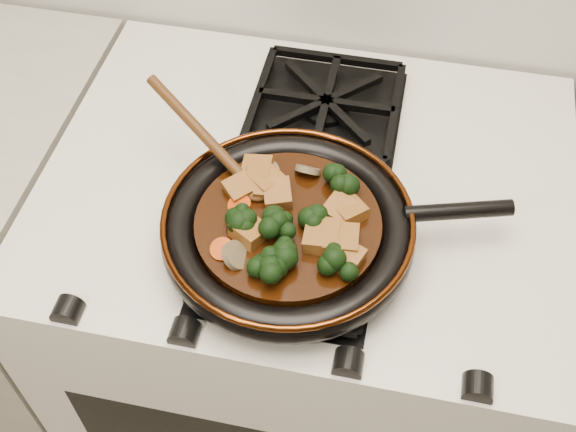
# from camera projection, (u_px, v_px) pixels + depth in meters

# --- Properties ---
(stove) EXTENTS (0.76, 0.60, 0.90)m
(stove) POSITION_uv_depth(u_px,v_px,m) (303.00, 334.00, 1.38)
(stove) COLOR beige
(stove) RESTS_ON ground
(burner_grate_front) EXTENTS (0.23, 0.23, 0.03)m
(burner_grate_front) POSITION_uv_depth(u_px,v_px,m) (289.00, 251.00, 0.94)
(burner_grate_front) COLOR black
(burner_grate_front) RESTS_ON stove
(burner_grate_back) EXTENTS (0.23, 0.23, 0.03)m
(burner_grate_back) POSITION_uv_depth(u_px,v_px,m) (326.00, 106.00, 1.11)
(burner_grate_back) COLOR black
(burner_grate_back) RESTS_ON stove
(skillet) EXTENTS (0.44, 0.33, 0.05)m
(skillet) POSITION_uv_depth(u_px,v_px,m) (290.00, 229.00, 0.92)
(skillet) COLOR black
(skillet) RESTS_ON burner_grate_front
(braising_sauce) EXTENTS (0.24, 0.24, 0.02)m
(braising_sauce) POSITION_uv_depth(u_px,v_px,m) (288.00, 226.00, 0.92)
(braising_sauce) COLOR black
(braising_sauce) RESTS_ON skillet
(tofu_cube_0) EXTENTS (0.05, 0.05, 0.03)m
(tofu_cube_0) POSITION_uv_depth(u_px,v_px,m) (340.00, 211.00, 0.91)
(tofu_cube_0) COLOR brown
(tofu_cube_0) RESTS_ON braising_sauce
(tofu_cube_1) EXTENTS (0.04, 0.04, 0.03)m
(tofu_cube_1) POSITION_uv_depth(u_px,v_px,m) (257.00, 172.00, 0.95)
(tofu_cube_1) COLOR brown
(tofu_cube_1) RESTS_ON braising_sauce
(tofu_cube_2) EXTENTS (0.05, 0.05, 0.03)m
(tofu_cube_2) POSITION_uv_depth(u_px,v_px,m) (240.00, 189.00, 0.93)
(tofu_cube_2) COLOR brown
(tofu_cube_2) RESTS_ON braising_sauce
(tofu_cube_3) EXTENTS (0.05, 0.05, 0.02)m
(tofu_cube_3) POSITION_uv_depth(u_px,v_px,m) (349.00, 211.00, 0.91)
(tofu_cube_3) COLOR brown
(tofu_cube_3) RESTS_ON braising_sauce
(tofu_cube_4) EXTENTS (0.05, 0.05, 0.03)m
(tofu_cube_4) POSITION_uv_depth(u_px,v_px,m) (278.00, 195.00, 0.93)
(tofu_cube_4) COLOR brown
(tofu_cube_4) RESTS_ON braising_sauce
(tofu_cube_5) EXTENTS (0.06, 0.06, 0.02)m
(tofu_cube_5) POSITION_uv_depth(u_px,v_px,m) (265.00, 180.00, 0.94)
(tofu_cube_5) COLOR brown
(tofu_cube_5) RESTS_ON braising_sauce
(tofu_cube_6) EXTENTS (0.05, 0.05, 0.03)m
(tofu_cube_6) POSITION_uv_depth(u_px,v_px,m) (341.00, 241.00, 0.88)
(tofu_cube_6) COLOR brown
(tofu_cube_6) RESTS_ON braising_sauce
(tofu_cube_7) EXTENTS (0.05, 0.05, 0.03)m
(tofu_cube_7) POSITION_uv_depth(u_px,v_px,m) (250.00, 232.00, 0.89)
(tofu_cube_7) COLOR brown
(tofu_cube_7) RESTS_ON braising_sauce
(tofu_cube_8) EXTENTS (0.05, 0.05, 0.02)m
(tofu_cube_8) POSITION_uv_depth(u_px,v_px,m) (345.00, 259.00, 0.86)
(tofu_cube_8) COLOR brown
(tofu_cube_8) RESTS_ON braising_sauce
(tofu_cube_9) EXTENTS (0.04, 0.04, 0.03)m
(tofu_cube_9) POSITION_uv_depth(u_px,v_px,m) (267.00, 188.00, 0.93)
(tofu_cube_9) COLOR brown
(tofu_cube_9) RESTS_ON braising_sauce
(tofu_cube_10) EXTENTS (0.04, 0.05, 0.03)m
(tofu_cube_10) POSITION_uv_depth(u_px,v_px,m) (322.00, 237.00, 0.88)
(tofu_cube_10) COLOR brown
(tofu_cube_10) RESTS_ON braising_sauce
(broccoli_floret_0) EXTENTS (0.09, 0.09, 0.06)m
(broccoli_floret_0) POSITION_uv_depth(u_px,v_px,m) (276.00, 254.00, 0.87)
(broccoli_floret_0) COLOR black
(broccoli_floret_0) RESTS_ON braising_sauce
(broccoli_floret_1) EXTENTS (0.08, 0.08, 0.06)m
(broccoli_floret_1) POSITION_uv_depth(u_px,v_px,m) (319.00, 222.00, 0.90)
(broccoli_floret_1) COLOR black
(broccoli_floret_1) RESTS_ON braising_sauce
(broccoli_floret_2) EXTENTS (0.09, 0.08, 0.07)m
(broccoli_floret_2) POSITION_uv_depth(u_px,v_px,m) (341.00, 184.00, 0.93)
(broccoli_floret_2) COLOR black
(broccoli_floret_2) RESTS_ON braising_sauce
(broccoli_floret_3) EXTENTS (0.08, 0.08, 0.06)m
(broccoli_floret_3) POSITION_uv_depth(u_px,v_px,m) (265.00, 272.00, 0.85)
(broccoli_floret_3) COLOR black
(broccoli_floret_3) RESTS_ON braising_sauce
(broccoli_floret_4) EXTENTS (0.08, 0.08, 0.07)m
(broccoli_floret_4) POSITION_uv_depth(u_px,v_px,m) (339.00, 262.00, 0.86)
(broccoli_floret_4) COLOR black
(broccoli_floret_4) RESTS_ON braising_sauce
(broccoli_floret_5) EXTENTS (0.09, 0.08, 0.06)m
(broccoli_floret_5) POSITION_uv_depth(u_px,v_px,m) (281.00, 228.00, 0.89)
(broccoli_floret_5) COLOR black
(broccoli_floret_5) RESTS_ON braising_sauce
(broccoli_floret_6) EXTENTS (0.07, 0.08, 0.06)m
(broccoli_floret_6) POSITION_uv_depth(u_px,v_px,m) (241.00, 220.00, 0.90)
(broccoli_floret_6) COLOR black
(broccoli_floret_6) RESTS_ON braising_sauce
(carrot_coin_0) EXTENTS (0.03, 0.03, 0.02)m
(carrot_coin_0) POSITION_uv_depth(u_px,v_px,m) (222.00, 249.00, 0.88)
(carrot_coin_0) COLOR #BC3505
(carrot_coin_0) RESTS_ON braising_sauce
(carrot_coin_1) EXTENTS (0.03, 0.03, 0.02)m
(carrot_coin_1) POSITION_uv_depth(u_px,v_px,m) (264.00, 165.00, 0.96)
(carrot_coin_1) COLOR #BC3505
(carrot_coin_1) RESTS_ON braising_sauce
(carrot_coin_2) EXTENTS (0.03, 0.03, 0.02)m
(carrot_coin_2) POSITION_uv_depth(u_px,v_px,m) (240.00, 205.00, 0.92)
(carrot_coin_2) COLOR #BC3505
(carrot_coin_2) RESTS_ON braising_sauce
(carrot_coin_3) EXTENTS (0.03, 0.03, 0.02)m
(carrot_coin_3) POSITION_uv_depth(u_px,v_px,m) (275.00, 224.00, 0.90)
(carrot_coin_3) COLOR #BC3505
(carrot_coin_3) RESTS_ON braising_sauce
(mushroom_slice_0) EXTENTS (0.03, 0.04, 0.03)m
(mushroom_slice_0) POSITION_uv_depth(u_px,v_px,m) (235.00, 255.00, 0.87)
(mushroom_slice_0) COLOR brown
(mushroom_slice_0) RESTS_ON braising_sauce
(mushroom_slice_1) EXTENTS (0.04, 0.03, 0.03)m
(mushroom_slice_1) POSITION_uv_depth(u_px,v_px,m) (308.00, 170.00, 0.95)
(mushroom_slice_1) COLOR brown
(mushroom_slice_1) RESTS_ON braising_sauce
(mushroom_slice_2) EXTENTS (0.05, 0.05, 0.03)m
(mushroom_slice_2) POSITION_uv_depth(u_px,v_px,m) (257.00, 173.00, 0.95)
(mushroom_slice_2) COLOR brown
(mushroom_slice_2) RESTS_ON braising_sauce
(mushroom_slice_3) EXTENTS (0.04, 0.04, 0.02)m
(mushroom_slice_3) POSITION_uv_depth(u_px,v_px,m) (268.00, 170.00, 0.95)
(mushroom_slice_3) COLOR brown
(mushroom_slice_3) RESTS_ON braising_sauce
(wooden_spoon) EXTENTS (0.13, 0.10, 0.21)m
(wooden_spoon) POSITION_uv_depth(u_px,v_px,m) (224.00, 157.00, 0.95)
(wooden_spoon) COLOR #45270E
(wooden_spoon) RESTS_ON braising_sauce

